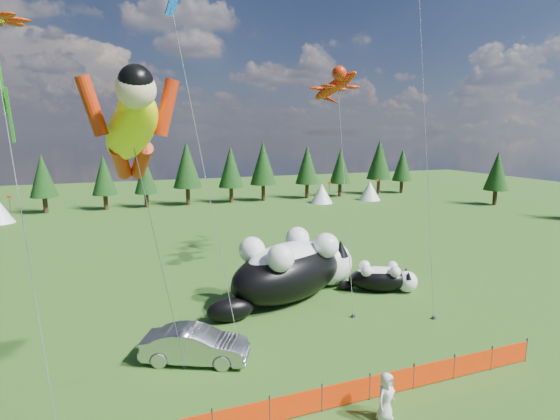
# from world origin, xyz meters

# --- Properties ---
(ground) EXTENTS (160.00, 160.00, 0.00)m
(ground) POSITION_xyz_m (0.00, 0.00, 0.00)
(ground) COLOR #123309
(ground) RESTS_ON ground
(safety_fence) EXTENTS (22.06, 0.06, 1.10)m
(safety_fence) POSITION_xyz_m (0.00, -3.00, 0.50)
(safety_fence) COLOR #262626
(safety_fence) RESTS_ON ground
(tree_line) EXTENTS (90.00, 4.00, 8.00)m
(tree_line) POSITION_xyz_m (0.00, 45.00, 4.00)
(tree_line) COLOR black
(tree_line) RESTS_ON ground
(festival_tents) EXTENTS (50.00, 3.20, 2.80)m
(festival_tents) POSITION_xyz_m (11.00, 40.00, 1.40)
(festival_tents) COLOR white
(festival_tents) RESTS_ON ground
(cat_large) EXTENTS (10.53, 6.88, 4.01)m
(cat_large) POSITION_xyz_m (4.33, 7.67, 1.90)
(cat_large) COLOR black
(cat_large) RESTS_ON ground
(cat_small) EXTENTS (4.75, 3.25, 1.83)m
(cat_small) POSITION_xyz_m (10.00, 6.71, 0.87)
(cat_small) COLOR black
(cat_small) RESTS_ON ground
(car) EXTENTS (4.92, 3.47, 1.54)m
(car) POSITION_xyz_m (-2.65, 2.17, 0.77)
(car) COLOR #B6B6BB
(car) RESTS_ON ground
(spectator_e) EXTENTS (1.01, 0.87, 1.76)m
(spectator_e) POSITION_xyz_m (2.90, -4.19, 0.88)
(spectator_e) COLOR silver
(spectator_e) RESTS_ON ground
(superhero_kite) EXTENTS (4.75, 6.10, 12.32)m
(superhero_kite) POSITION_xyz_m (-4.96, -1.81, 10.07)
(superhero_kite) COLOR #F8F00D
(superhero_kite) RESTS_ON ground
(gecko_kite) EXTENTS (5.44, 12.12, 15.96)m
(gecko_kite) POSITION_xyz_m (9.33, 12.42, 13.20)
(gecko_kite) COLOR red
(gecko_kite) RESTS_ON ground
(diamond_kite_a) EXTENTS (2.19, 6.38, 17.27)m
(diamond_kite_a) POSITION_xyz_m (-2.34, 7.06, 15.38)
(diamond_kite_a) COLOR blue
(diamond_kite_a) RESTS_ON ground
(diamond_kite_b) EXTENTS (3.06, 6.97, 20.19)m
(diamond_kite_b) POSITION_xyz_m (12.77, 7.98, 17.66)
(diamond_kite_b) COLOR #0D8EA4
(diamond_kite_b) RESTS_ON ground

